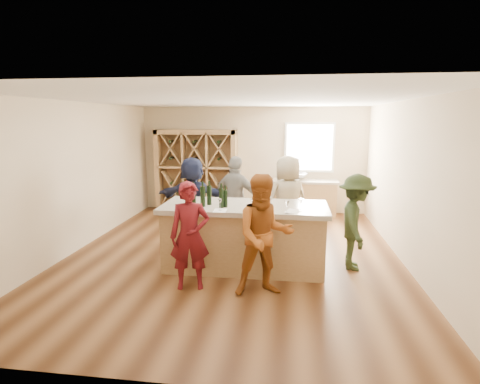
# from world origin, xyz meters

# --- Properties ---
(floor) EXTENTS (6.00, 7.00, 0.10)m
(floor) POSITION_xyz_m (0.00, 0.00, -0.05)
(floor) COLOR brown
(floor) RESTS_ON ground
(ceiling) EXTENTS (6.00, 7.00, 0.10)m
(ceiling) POSITION_xyz_m (0.00, 0.00, 2.85)
(ceiling) COLOR white
(ceiling) RESTS_ON ground
(wall_back) EXTENTS (6.00, 0.10, 2.80)m
(wall_back) POSITION_xyz_m (0.00, 3.55, 1.40)
(wall_back) COLOR beige
(wall_back) RESTS_ON ground
(wall_front) EXTENTS (6.00, 0.10, 2.80)m
(wall_front) POSITION_xyz_m (0.00, -3.55, 1.40)
(wall_front) COLOR beige
(wall_front) RESTS_ON ground
(wall_left) EXTENTS (0.10, 7.00, 2.80)m
(wall_left) POSITION_xyz_m (-3.05, 0.00, 1.40)
(wall_left) COLOR beige
(wall_left) RESTS_ON ground
(wall_right) EXTENTS (0.10, 7.00, 2.80)m
(wall_right) POSITION_xyz_m (3.05, 0.00, 1.40)
(wall_right) COLOR beige
(wall_right) RESTS_ON ground
(window_frame) EXTENTS (1.30, 0.06, 1.30)m
(window_frame) POSITION_xyz_m (1.50, 3.47, 1.75)
(window_frame) COLOR white
(window_frame) RESTS_ON wall_back
(window_pane) EXTENTS (1.18, 0.01, 1.18)m
(window_pane) POSITION_xyz_m (1.50, 3.44, 1.75)
(window_pane) COLOR white
(window_pane) RESTS_ON wall_back
(wine_rack) EXTENTS (2.20, 0.45, 2.20)m
(wine_rack) POSITION_xyz_m (-1.50, 3.27, 1.10)
(wine_rack) COLOR #9F7A4C
(wine_rack) RESTS_ON floor
(back_counter_base) EXTENTS (1.60, 0.58, 0.86)m
(back_counter_base) POSITION_xyz_m (1.40, 3.20, 0.43)
(back_counter_base) COLOR #9F7A4C
(back_counter_base) RESTS_ON floor
(back_counter_top) EXTENTS (1.70, 0.62, 0.06)m
(back_counter_top) POSITION_xyz_m (1.40, 3.20, 0.89)
(back_counter_top) COLOR #A79B88
(back_counter_top) RESTS_ON back_counter_base
(sink) EXTENTS (0.54, 0.54, 0.19)m
(sink) POSITION_xyz_m (1.20, 3.20, 1.01)
(sink) COLOR silver
(sink) RESTS_ON back_counter_top
(faucet) EXTENTS (0.02, 0.02, 0.30)m
(faucet) POSITION_xyz_m (1.20, 3.38, 1.07)
(faucet) COLOR silver
(faucet) RESTS_ON back_counter_top
(tasting_counter_base) EXTENTS (2.60, 1.00, 1.00)m
(tasting_counter_base) POSITION_xyz_m (0.27, -0.54, 0.50)
(tasting_counter_base) COLOR #9F7A4C
(tasting_counter_base) RESTS_ON floor
(tasting_counter_top) EXTENTS (2.72, 1.12, 0.08)m
(tasting_counter_top) POSITION_xyz_m (0.27, -0.54, 1.04)
(tasting_counter_top) COLOR #A79B88
(tasting_counter_top) RESTS_ON tasting_counter_base
(wine_bottle_a) EXTENTS (0.09, 0.09, 0.31)m
(wine_bottle_a) POSITION_xyz_m (-0.54, -0.73, 1.24)
(wine_bottle_a) COLOR black
(wine_bottle_a) RESTS_ON tasting_counter_top
(wine_bottle_b) EXTENTS (0.09, 0.09, 0.33)m
(wine_bottle_b) POSITION_xyz_m (-0.38, -0.75, 1.25)
(wine_bottle_b) COLOR black
(wine_bottle_b) RESTS_ON tasting_counter_top
(wine_bottle_c) EXTENTS (0.09, 0.09, 0.32)m
(wine_bottle_c) POSITION_xyz_m (-0.31, -0.60, 1.24)
(wine_bottle_c) COLOR black
(wine_bottle_c) RESTS_ON tasting_counter_top
(wine_bottle_d) EXTENTS (0.08, 0.08, 0.31)m
(wine_bottle_d) POSITION_xyz_m (-0.07, -0.78, 1.24)
(wine_bottle_d) COLOR black
(wine_bottle_d) RESTS_ON tasting_counter_top
(wine_bottle_e) EXTENTS (0.09, 0.09, 0.28)m
(wine_bottle_e) POSITION_xyz_m (-0.01, -0.73, 1.22)
(wine_bottle_e) COLOR black
(wine_bottle_e) RESTS_ON tasting_counter_top
(wine_glass_a) EXTENTS (0.08, 0.08, 0.18)m
(wine_glass_a) POSITION_xyz_m (-0.05, -0.99, 1.17)
(wine_glass_a) COLOR white
(wine_glass_a) RESTS_ON tasting_counter_top
(wine_glass_b) EXTENTS (0.09, 0.09, 0.19)m
(wine_glass_b) POSITION_xyz_m (0.45, -0.95, 1.17)
(wine_glass_b) COLOR white
(wine_glass_b) RESTS_ON tasting_counter_top
(wine_glass_c) EXTENTS (0.09, 0.09, 0.20)m
(wine_glass_c) POSITION_xyz_m (0.97, -1.04, 1.18)
(wine_glass_c) COLOR white
(wine_glass_c) RESTS_ON tasting_counter_top
(wine_glass_d) EXTENTS (0.07, 0.07, 0.18)m
(wine_glass_d) POSITION_xyz_m (0.72, -0.72, 1.17)
(wine_glass_d) COLOR white
(wine_glass_d) RESTS_ON tasting_counter_top
(wine_glass_e) EXTENTS (0.10, 0.10, 0.20)m
(wine_glass_e) POSITION_xyz_m (1.18, -0.84, 1.18)
(wine_glass_e) COLOR white
(wine_glass_e) RESTS_ON tasting_counter_top
(tasting_menu_a) EXTENTS (0.21, 0.28, 0.00)m
(tasting_menu_a) POSITION_xyz_m (-0.05, -0.98, 1.08)
(tasting_menu_a) COLOR white
(tasting_menu_a) RESTS_ON tasting_counter_top
(tasting_menu_b) EXTENTS (0.35, 0.39, 0.00)m
(tasting_menu_b) POSITION_xyz_m (0.47, -0.92, 1.08)
(tasting_menu_b) COLOR white
(tasting_menu_b) RESTS_ON tasting_counter_top
(tasting_menu_c) EXTENTS (0.30, 0.35, 0.00)m
(tasting_menu_c) POSITION_xyz_m (1.07, -0.87, 1.08)
(tasting_menu_c) COLOR white
(tasting_menu_c) RESTS_ON tasting_counter_top
(person_near_left) EXTENTS (0.66, 0.54, 1.60)m
(person_near_left) POSITION_xyz_m (-0.42, -1.44, 0.80)
(person_near_left) COLOR #590F14
(person_near_left) RESTS_ON floor
(person_near_right) EXTENTS (0.94, 0.67, 1.74)m
(person_near_right) POSITION_xyz_m (0.67, -1.50, 0.87)
(person_near_right) COLOR #994C19
(person_near_right) RESTS_ON floor
(person_server) EXTENTS (0.55, 1.07, 1.60)m
(person_server) POSITION_xyz_m (2.10, -0.35, 0.80)
(person_server) COLOR #263319
(person_server) RESTS_ON floor
(person_far_mid) EXTENTS (1.15, 0.84, 1.76)m
(person_far_mid) POSITION_xyz_m (-0.05, 0.74, 0.88)
(person_far_mid) COLOR slate
(person_far_mid) RESTS_ON floor
(person_far_right) EXTENTS (1.04, 0.92, 1.78)m
(person_far_right) POSITION_xyz_m (0.97, 0.75, 0.89)
(person_far_right) COLOR gray
(person_far_right) RESTS_ON floor
(person_far_left) EXTENTS (1.63, 0.67, 1.73)m
(person_far_left) POSITION_xyz_m (-0.97, 0.84, 0.86)
(person_far_left) COLOR #191E38
(person_far_left) RESTS_ON floor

